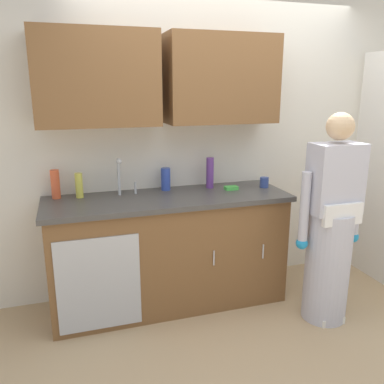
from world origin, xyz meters
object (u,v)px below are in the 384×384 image
at_px(bottle_dish_liquid, 166,179).
at_px(sink, 127,201).
at_px(person_at_sink, 330,236).
at_px(cup_by_sink, 264,182).
at_px(bottle_soap, 79,185).
at_px(bottle_water_tall, 55,184).
at_px(sponge, 231,188).
at_px(bottle_water_short, 210,173).

bearing_deg(bottle_dish_liquid, sink, -151.84).
xyz_separation_m(sink, person_at_sink, (1.45, -0.61, -0.23)).
bearing_deg(sink, person_at_sink, -22.86).
xyz_separation_m(person_at_sink, cup_by_sink, (-0.24, 0.63, 0.29)).
distance_m(bottle_soap, cup_by_sink, 1.56).
distance_m(bottle_water_tall, bottle_dish_liquid, 0.89).
bearing_deg(sink, cup_by_sink, 1.19).
xyz_separation_m(person_at_sink, bottle_water_tall, (-1.97, 0.80, 0.36)).
bearing_deg(bottle_dish_liquid, sponge, -16.53).
distance_m(sink, bottle_soap, 0.40).
distance_m(bottle_water_tall, cup_by_sink, 1.74).
height_order(cup_by_sink, sponge, cup_by_sink).
height_order(sink, bottle_dish_liquid, sink).
bearing_deg(bottle_water_short, bottle_soap, 179.42).
relative_size(bottle_water_tall, bottle_soap, 1.15).
bearing_deg(bottle_water_tall, cup_by_sink, -5.60).
xyz_separation_m(sink, bottle_water_tall, (-0.53, 0.19, 0.13)).
bearing_deg(bottle_water_short, sink, -168.41).
xyz_separation_m(sink, sponge, (0.89, 0.03, 0.03)).
xyz_separation_m(bottle_water_tall, bottle_dish_liquid, (0.89, -0.00, -0.02)).
relative_size(bottle_dish_liquid, bottle_water_short, 0.71).
bearing_deg(bottle_water_tall, sponge, -6.47).
bearing_deg(cup_by_sink, sponge, 178.40).
bearing_deg(bottle_soap, bottle_water_short, -0.58).
bearing_deg(bottle_water_tall, person_at_sink, -22.18).
bearing_deg(bottle_soap, cup_by_sink, -5.09).
xyz_separation_m(person_at_sink, bottle_water_short, (-0.70, 0.76, 0.38)).
height_order(bottle_water_tall, sponge, bottle_water_tall).
relative_size(bottle_water_short, cup_by_sink, 3.01).
bearing_deg(cup_by_sink, bottle_water_tall, 174.40).
height_order(sink, bottle_water_short, sink).
bearing_deg(sponge, bottle_dish_liquid, 163.47).
xyz_separation_m(bottle_water_short, sponge, (0.15, -0.12, -0.12)).
bearing_deg(person_at_sink, cup_by_sink, 110.95).
xyz_separation_m(bottle_soap, bottle_water_short, (1.09, -0.01, 0.03)).
distance_m(bottle_dish_liquid, bottle_soap, 0.71).
bearing_deg(person_at_sink, bottle_dish_liquid, 143.57).
xyz_separation_m(bottle_soap, sponge, (1.25, -0.13, -0.08)).
bearing_deg(bottle_dish_liquid, bottle_water_short, -5.95).
bearing_deg(person_at_sink, bottle_soap, 156.72).
height_order(person_at_sink, bottle_water_tall, person_at_sink).
xyz_separation_m(bottle_water_tall, bottle_water_short, (1.27, -0.04, 0.02)).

